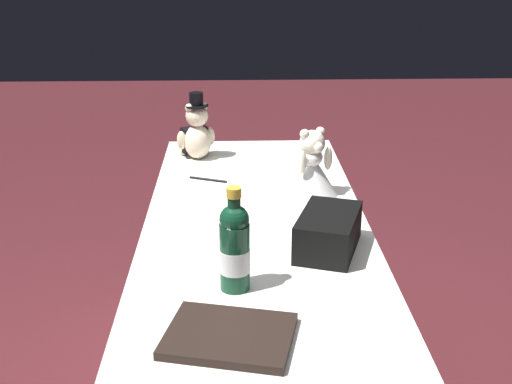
# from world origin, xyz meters

# --- Properties ---
(reception_table) EXTENTS (1.78, 0.71, 0.77)m
(reception_table) POSITION_xyz_m (0.00, 0.00, 0.38)
(reception_table) COLOR white
(reception_table) RESTS_ON ground_plane
(teddy_bear_groom) EXTENTS (0.16, 0.15, 0.27)m
(teddy_bear_groom) POSITION_xyz_m (0.67, 0.22, 0.87)
(teddy_bear_groom) COLOR beige
(teddy_bear_groom) RESTS_ON reception_table
(teddy_bear_bride) EXTENTS (0.24, 0.21, 0.24)m
(teddy_bear_bride) POSITION_xyz_m (0.24, -0.19, 0.87)
(teddy_bear_bride) COLOR white
(teddy_bear_bride) RESTS_ON reception_table
(champagne_bottle) EXTENTS (0.08, 0.08, 0.28)m
(champagne_bottle) POSITION_xyz_m (-0.43, 0.07, 0.88)
(champagne_bottle) COLOR #103C25
(champagne_bottle) RESTS_ON reception_table
(signing_pen) EXTENTS (0.07, 0.15, 0.01)m
(signing_pen) POSITION_xyz_m (0.38, 0.17, 0.77)
(signing_pen) COLOR black
(signing_pen) RESTS_ON reception_table
(gift_case_black) EXTENTS (0.29, 0.23, 0.11)m
(gift_case_black) POSITION_xyz_m (-0.21, -0.20, 0.82)
(gift_case_black) COLOR black
(gift_case_black) RESTS_ON reception_table
(guestbook) EXTENTS (0.28, 0.32, 0.02)m
(guestbook) POSITION_xyz_m (-0.66, 0.08, 0.78)
(guestbook) COLOR black
(guestbook) RESTS_ON reception_table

